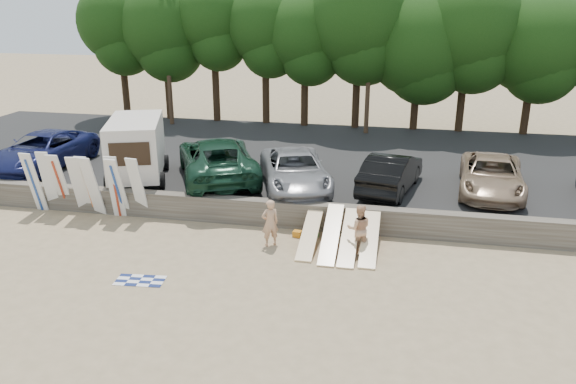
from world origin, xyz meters
name	(u,v)px	position (x,y,z in m)	size (l,w,h in m)	color
ground	(270,261)	(0.00, 0.00, 0.00)	(120.00, 120.00, 0.00)	tan
seawall	(288,214)	(0.00, 3.00, 0.50)	(44.00, 0.50, 1.00)	#6B6356
parking_lot	(318,163)	(0.00, 10.50, 0.35)	(44.00, 14.50, 0.70)	#282828
treeline	(355,30)	(1.04, 17.55, 6.38)	(33.16, 6.37, 9.36)	#382616
utility_poles	(370,49)	(2.00, 16.00, 5.43)	(25.80, 0.26, 9.00)	#473321
box_trailer	(136,146)	(-7.06, 5.22, 2.19)	(3.39, 4.62, 2.65)	silver
car_0	(42,150)	(-12.19, 6.05, 1.51)	(2.68, 5.81, 1.62)	#161B4D
car_1	(217,159)	(-3.74, 6.03, 1.60)	(3.00, 6.51, 1.81)	#133523
car_2	(295,170)	(-0.19, 5.45, 1.46)	(2.53, 5.50, 1.53)	gray
car_3	(391,172)	(3.69, 5.92, 1.48)	(1.65, 4.74, 1.56)	black
car_4	(492,176)	(7.68, 6.44, 1.43)	(2.43, 5.26, 1.46)	#987C61
surfboard_upright_0	(34,182)	(-10.18, 2.44, 1.27)	(0.50, 0.06, 2.60)	white
surfboard_upright_1	(49,181)	(-9.64, 2.63, 1.28)	(0.50, 0.06, 2.60)	white
surfboard_upright_2	(60,183)	(-9.13, 2.61, 1.25)	(0.50, 0.06, 2.60)	white
surfboard_upright_3	(79,185)	(-8.26, 2.51, 1.25)	(0.50, 0.06, 2.60)	white
surfboard_upright_4	(88,185)	(-7.89, 2.55, 1.26)	(0.50, 0.06, 2.60)	white
surfboard_upright_5	(92,187)	(-7.63, 2.44, 1.26)	(0.50, 0.06, 2.60)	white
surfboard_upright_6	(118,188)	(-6.60, 2.51, 1.25)	(0.50, 0.06, 2.60)	white
surfboard_upright_7	(115,187)	(-6.71, 2.52, 1.28)	(0.50, 0.06, 2.60)	white
surfboard_upright_8	(138,188)	(-5.81, 2.61, 1.27)	(0.50, 0.06, 2.60)	white
surfboard_low_0	(310,233)	(1.10, 1.55, 0.45)	(0.56, 3.00, 0.07)	beige
surfboard_low_1	(331,234)	(1.87, 1.32, 0.57)	(0.56, 3.00, 0.07)	beige
surfboard_low_2	(350,237)	(2.49, 1.33, 0.51)	(0.56, 3.00, 0.07)	beige
surfboard_low_3	(370,238)	(3.18, 1.43, 0.50)	(0.56, 3.00, 0.07)	beige
beachgoer_a	(270,223)	(-0.26, 1.22, 0.85)	(0.62, 0.40, 1.69)	tan
beachgoer_b	(359,229)	(2.80, 1.32, 0.85)	(0.82, 0.64, 1.69)	tan
cooler	(313,232)	(1.07, 2.31, 0.16)	(0.38, 0.30, 0.32)	#258A3A
gear_bag	(297,234)	(0.54, 2.13, 0.11)	(0.30, 0.25, 0.22)	orange
beach_towel	(140,280)	(-3.59, -2.11, 0.01)	(1.50, 1.50, 0.00)	white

